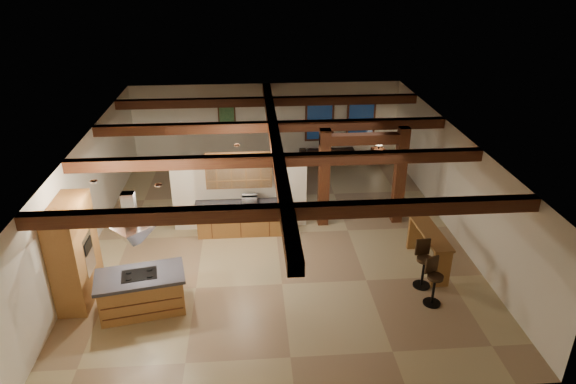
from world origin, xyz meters
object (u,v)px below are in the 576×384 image
kitchen_island (142,292)px  bar_counter (429,243)px  dining_table (279,182)px  sofa (327,154)px

kitchen_island → bar_counter: size_ratio=1.05×
dining_table → bar_counter: (3.47, -4.88, 0.38)m
sofa → bar_counter: bar_counter is taller
dining_table → bar_counter: bar_counter is taller
sofa → bar_counter: size_ratio=1.06×
sofa → kitchen_island: bearing=58.4°
dining_table → bar_counter: size_ratio=0.90×
dining_table → sofa: dining_table is taller
dining_table → sofa: bearing=53.5°
sofa → bar_counter: 7.50m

